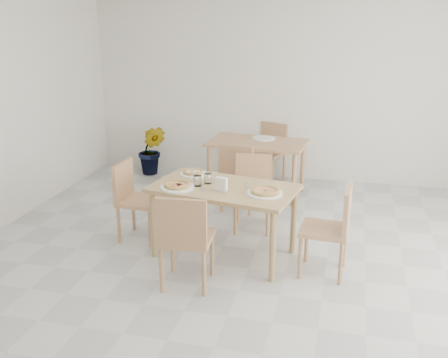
% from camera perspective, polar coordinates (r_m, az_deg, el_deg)
% --- Properties ---
extents(main_table, '(1.54, 1.04, 0.75)m').
position_cam_1_polar(main_table, '(5.29, 0.00, -1.74)').
color(main_table, tan).
rests_on(main_table, ground).
extents(chair_south, '(0.49, 0.49, 0.92)m').
position_cam_1_polar(chair_south, '(4.70, -4.31, -6.11)').
color(chair_south, tan).
rests_on(chair_south, ground).
extents(chair_north, '(0.48, 0.48, 0.86)m').
position_cam_1_polar(chair_north, '(6.05, 3.16, -0.82)').
color(chair_north, tan).
rests_on(chair_north, ground).
extents(chair_west, '(0.45, 0.45, 0.87)m').
position_cam_1_polar(chair_west, '(5.84, -9.83, -1.71)').
color(chair_west, tan).
rests_on(chair_west, ground).
extents(chair_east, '(0.47, 0.47, 0.89)m').
position_cam_1_polar(chair_east, '(5.06, 11.85, -4.85)').
color(chair_east, tan).
rests_on(chair_east, ground).
extents(plate_margherita, '(0.35, 0.35, 0.02)m').
position_cam_1_polar(plate_margherita, '(5.06, 4.47, -1.56)').
color(plate_margherita, white).
rests_on(plate_margherita, main_table).
extents(plate_mushroom, '(0.29, 0.29, 0.02)m').
position_cam_1_polar(plate_mushroom, '(5.64, -3.37, 0.55)').
color(plate_mushroom, white).
rests_on(plate_mushroom, main_table).
extents(plate_pepperoni, '(0.34, 0.34, 0.02)m').
position_cam_1_polar(plate_pepperoni, '(5.23, -5.13, -0.90)').
color(plate_pepperoni, white).
rests_on(plate_pepperoni, main_table).
extents(pizza_margherita, '(0.32, 0.32, 0.03)m').
position_cam_1_polar(pizza_margherita, '(5.05, 4.48, -1.32)').
color(pizza_margherita, '#DFBD68').
rests_on(pizza_margherita, plate_margherita).
extents(pizza_mushroom, '(0.29, 0.29, 0.03)m').
position_cam_1_polar(pizza_mushroom, '(5.63, -3.37, 0.77)').
color(pizza_mushroom, '#DFBD68').
rests_on(pizza_mushroom, plate_mushroom).
extents(pizza_pepperoni, '(0.33, 0.33, 0.03)m').
position_cam_1_polar(pizza_pepperoni, '(5.23, -5.14, -0.65)').
color(pizza_pepperoni, '#DFBD68').
rests_on(pizza_pepperoni, plate_pepperoni).
extents(tumbler_a, '(0.08, 0.08, 0.11)m').
position_cam_1_polar(tumbler_a, '(5.27, -2.91, -0.19)').
color(tumbler_a, white).
rests_on(tumbler_a, main_table).
extents(tumbler_b, '(0.08, 0.08, 0.10)m').
position_cam_1_polar(tumbler_b, '(5.35, -1.76, 0.06)').
color(tumbler_b, white).
rests_on(tumbler_b, main_table).
extents(napkin_holder, '(0.14, 0.09, 0.14)m').
position_cam_1_polar(napkin_holder, '(5.10, -0.28, -0.64)').
color(napkin_holder, silver).
rests_on(napkin_holder, main_table).
extents(fork_a, '(0.05, 0.17, 0.01)m').
position_cam_1_polar(fork_a, '(5.20, -2.33, -1.05)').
color(fork_a, silver).
rests_on(fork_a, main_table).
extents(fork_b, '(0.04, 0.19, 0.01)m').
position_cam_1_polar(fork_b, '(5.30, 2.40, -0.68)').
color(fork_b, silver).
rests_on(fork_b, main_table).
extents(second_table, '(1.35, 0.84, 0.75)m').
position_cam_1_polar(second_table, '(7.11, 3.61, 3.35)').
color(second_table, tan).
rests_on(second_table, ground).
extents(chair_back_s, '(0.50, 0.50, 0.89)m').
position_cam_1_polar(chair_back_s, '(6.51, 1.61, 0.75)').
color(chair_back_s, tan).
rests_on(chair_back_s, ground).
extents(chair_back_n, '(0.54, 0.54, 0.85)m').
position_cam_1_polar(chair_back_n, '(7.79, 5.10, 3.41)').
color(chair_back_n, tan).
rests_on(chair_back_n, ground).
extents(plate_empty, '(0.31, 0.31, 0.02)m').
position_cam_1_polar(plate_empty, '(7.22, 4.34, 4.44)').
color(plate_empty, white).
rests_on(plate_empty, second_table).
extents(potted_plant, '(0.47, 0.40, 0.77)m').
position_cam_1_polar(potted_plant, '(8.13, -7.86, 3.15)').
color(potted_plant, '#2E641E').
rests_on(potted_plant, ground).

